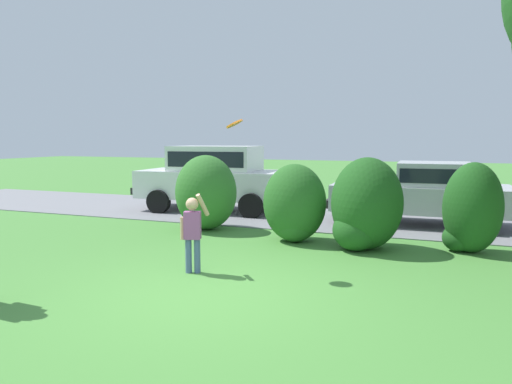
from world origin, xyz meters
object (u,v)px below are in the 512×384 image
object	(u,v)px
parked_suv	(216,175)
frisbee	(234,124)
child_thrower	(193,229)
parked_sedan	(424,191)

from	to	relation	value
parked_suv	frisbee	world-z (taller)	frisbee
parked_suv	child_thrower	distance (m)	6.47
parked_sedan	frisbee	size ratio (longest dim) A/B	15.74
parked_suv	child_thrower	world-z (taller)	parked_suv
parked_suv	child_thrower	bearing A→B (deg)	-67.74
child_thrower	frisbee	size ratio (longest dim) A/B	4.58
child_thrower	frisbee	world-z (taller)	frisbee
parked_sedan	frisbee	world-z (taller)	frisbee
parked_sedan	frisbee	distance (m)	6.24
parked_sedan	frisbee	xyz separation A→B (m)	(-2.76, -5.38, 1.52)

